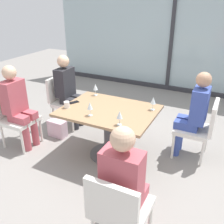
{
  "coord_description": "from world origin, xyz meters",
  "views": [
    {
      "loc": [
        1.43,
        -2.77,
        2.15
      ],
      "look_at": [
        0.0,
        0.1,
        0.65
      ],
      "focal_mm": 40.45,
      "sensor_mm": 36.0,
      "label": 1
    }
  ],
  "objects_px": {
    "person_front_right": "(125,182)",
    "person_far_right": "(194,111)",
    "coffee_cup": "(67,105)",
    "handbag_0": "(57,128)",
    "cell_phone_on_table": "(74,102)",
    "wine_glass_0": "(153,101)",
    "person_side_end": "(18,103)",
    "dining_table_main": "(109,121)",
    "wine_glass_1": "(95,87)",
    "wine_glass_3": "(120,115)",
    "chair_far_left": "(64,98)",
    "wine_glass_2": "(90,106)",
    "chair_front_right": "(119,209)",
    "person_far_left": "(68,88)",
    "chair_side_end": "(14,115)",
    "chair_far_right": "(200,126)"
  },
  "relations": [
    {
      "from": "person_front_right",
      "to": "person_far_right",
      "type": "distance_m",
      "value": 1.76
    },
    {
      "from": "coffee_cup",
      "to": "handbag_0",
      "type": "height_order",
      "value": "coffee_cup"
    },
    {
      "from": "cell_phone_on_table",
      "to": "handbag_0",
      "type": "distance_m",
      "value": 0.75
    },
    {
      "from": "wine_glass_0",
      "to": "person_side_end",
      "type": "bearing_deg",
      "value": -161.97
    },
    {
      "from": "dining_table_main",
      "to": "wine_glass_1",
      "type": "relative_size",
      "value": 6.84
    },
    {
      "from": "wine_glass_3",
      "to": "wine_glass_1",
      "type": "bearing_deg",
      "value": 135.75
    },
    {
      "from": "chair_far_left",
      "to": "person_side_end",
      "type": "relative_size",
      "value": 0.69
    },
    {
      "from": "person_front_right",
      "to": "wine_glass_2",
      "type": "height_order",
      "value": "person_front_right"
    },
    {
      "from": "chair_front_right",
      "to": "wine_glass_0",
      "type": "height_order",
      "value": "wine_glass_0"
    },
    {
      "from": "chair_far_left",
      "to": "person_far_left",
      "type": "bearing_deg",
      "value": -0.0
    },
    {
      "from": "person_far_left",
      "to": "coffee_cup",
      "type": "distance_m",
      "value": 0.89
    },
    {
      "from": "person_far_right",
      "to": "wine_glass_3",
      "type": "height_order",
      "value": "person_far_right"
    },
    {
      "from": "chair_side_end",
      "to": "wine_glass_3",
      "type": "distance_m",
      "value": 1.79
    },
    {
      "from": "wine_glass_3",
      "to": "person_far_left",
      "type": "bearing_deg",
      "value": 147.64
    },
    {
      "from": "cell_phone_on_table",
      "to": "chair_far_right",
      "type": "bearing_deg",
      "value": 44.72
    },
    {
      "from": "dining_table_main",
      "to": "handbag_0",
      "type": "xyz_separation_m",
      "value": [
        -1.01,
        0.1,
        -0.41
      ]
    },
    {
      "from": "person_far_right",
      "to": "wine_glass_1",
      "type": "height_order",
      "value": "person_far_right"
    },
    {
      "from": "chair_far_right",
      "to": "wine_glass_2",
      "type": "bearing_deg",
      "value": -148.19
    },
    {
      "from": "person_far_left",
      "to": "wine_glass_0",
      "type": "height_order",
      "value": "person_far_left"
    },
    {
      "from": "wine_glass_3",
      "to": "wine_glass_0",
      "type": "bearing_deg",
      "value": 69.93
    },
    {
      "from": "chair_side_end",
      "to": "person_side_end",
      "type": "distance_m",
      "value": 0.23
    },
    {
      "from": "chair_side_end",
      "to": "wine_glass_1",
      "type": "distance_m",
      "value": 1.3
    },
    {
      "from": "chair_far_left",
      "to": "cell_phone_on_table",
      "type": "bearing_deg",
      "value": -42.13
    },
    {
      "from": "person_front_right",
      "to": "wine_glass_1",
      "type": "distance_m",
      "value": 2.0
    },
    {
      "from": "dining_table_main",
      "to": "chair_far_left",
      "type": "bearing_deg",
      "value": 155.58
    },
    {
      "from": "chair_far_left",
      "to": "chair_side_end",
      "type": "relative_size",
      "value": 1.0
    },
    {
      "from": "chair_front_right",
      "to": "chair_side_end",
      "type": "relative_size",
      "value": 1.0
    },
    {
      "from": "chair_far_right",
      "to": "chair_far_left",
      "type": "bearing_deg",
      "value": 180.0
    },
    {
      "from": "chair_front_right",
      "to": "person_side_end",
      "type": "height_order",
      "value": "person_side_end"
    },
    {
      "from": "person_side_end",
      "to": "handbag_0",
      "type": "distance_m",
      "value": 0.78
    },
    {
      "from": "handbag_0",
      "to": "person_front_right",
      "type": "bearing_deg",
      "value": -34.3
    },
    {
      "from": "chair_front_right",
      "to": "chair_side_end",
      "type": "xyz_separation_m",
      "value": [
        -2.21,
        0.97,
        0.0
      ]
    },
    {
      "from": "person_far_left",
      "to": "wine_glass_2",
      "type": "distance_m",
      "value": 1.22
    },
    {
      "from": "chair_front_right",
      "to": "wine_glass_0",
      "type": "distance_m",
      "value": 1.64
    },
    {
      "from": "coffee_cup",
      "to": "cell_phone_on_table",
      "type": "bearing_deg",
      "value": 95.19
    },
    {
      "from": "dining_table_main",
      "to": "chair_side_end",
      "type": "distance_m",
      "value": 1.48
    },
    {
      "from": "person_side_end",
      "to": "person_far_right",
      "type": "xyz_separation_m",
      "value": [
        2.37,
        0.87,
        0.0
      ]
    },
    {
      "from": "chair_front_right",
      "to": "cell_phone_on_table",
      "type": "bearing_deg",
      "value": 135.56
    },
    {
      "from": "wine_glass_2",
      "to": "wine_glass_0",
      "type": "bearing_deg",
      "value": 38.43
    },
    {
      "from": "person_side_end",
      "to": "handbag_0",
      "type": "xyz_separation_m",
      "value": [
        0.31,
        0.45,
        -0.56
      ]
    },
    {
      "from": "wine_glass_1",
      "to": "wine_glass_2",
      "type": "relative_size",
      "value": 1.0
    },
    {
      "from": "wine_glass_1",
      "to": "chair_side_end",
      "type": "bearing_deg",
      "value": -143.87
    },
    {
      "from": "person_side_end",
      "to": "person_front_right",
      "type": "bearing_deg",
      "value": -22.34
    },
    {
      "from": "person_front_right",
      "to": "wine_glass_3",
      "type": "height_order",
      "value": "person_front_right"
    },
    {
      "from": "wine_glass_1",
      "to": "chair_far_right",
      "type": "bearing_deg",
      "value": 4.96
    },
    {
      "from": "chair_side_end",
      "to": "person_far_right",
      "type": "xyz_separation_m",
      "value": [
        2.48,
        0.87,
        0.2
      ]
    },
    {
      "from": "dining_table_main",
      "to": "cell_phone_on_table",
      "type": "relative_size",
      "value": 8.79
    },
    {
      "from": "person_side_end",
      "to": "chair_side_end",
      "type": "bearing_deg",
      "value": -180.0
    },
    {
      "from": "chair_far_left",
      "to": "coffee_cup",
      "type": "distance_m",
      "value": 0.99
    },
    {
      "from": "chair_side_end",
      "to": "person_far_left",
      "type": "bearing_deg",
      "value": 65.9
    }
  ]
}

